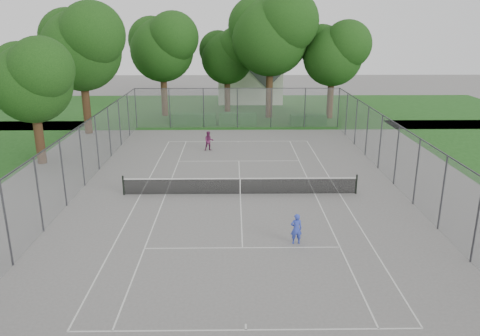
{
  "coord_description": "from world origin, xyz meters",
  "views": [
    {
      "loc": [
        -0.36,
        -24.13,
        9.1
      ],
      "look_at": [
        0.0,
        1.0,
        1.2
      ],
      "focal_mm": 35.0,
      "sensor_mm": 36.0,
      "label": 1
    }
  ],
  "objects_px": {
    "tennis_net": "(240,185)",
    "girl_player": "(296,229)",
    "house": "(250,70)",
    "woman_player": "(209,141)"
  },
  "relations": [
    {
      "from": "house",
      "to": "girl_player",
      "type": "distance_m",
      "value": 37.44
    },
    {
      "from": "tennis_net",
      "to": "woman_player",
      "type": "relative_size",
      "value": 8.98
    },
    {
      "from": "tennis_net",
      "to": "house",
      "type": "xyz_separation_m",
      "value": [
        1.6,
        31.31,
        3.14
      ]
    },
    {
      "from": "tennis_net",
      "to": "girl_player",
      "type": "distance_m",
      "value": 6.43
    },
    {
      "from": "tennis_net",
      "to": "house",
      "type": "bearing_deg",
      "value": 87.08
    },
    {
      "from": "girl_player",
      "to": "woman_player",
      "type": "xyz_separation_m",
      "value": [
        -4.46,
        15.19,
        0.04
      ]
    },
    {
      "from": "tennis_net",
      "to": "girl_player",
      "type": "height_order",
      "value": "girl_player"
    },
    {
      "from": "house",
      "to": "woman_player",
      "type": "height_order",
      "value": "house"
    },
    {
      "from": "tennis_net",
      "to": "girl_player",
      "type": "bearing_deg",
      "value": -69.09
    },
    {
      "from": "girl_player",
      "to": "house",
      "type": "bearing_deg",
      "value": -92.97
    }
  ]
}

